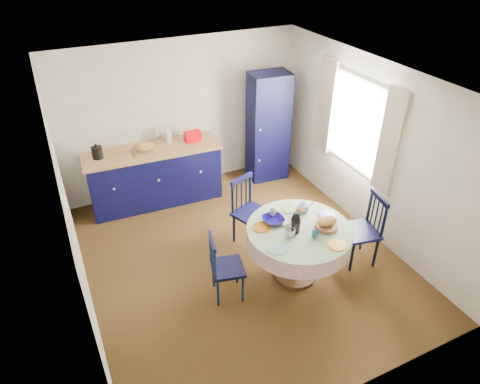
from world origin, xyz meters
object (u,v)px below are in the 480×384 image
at_px(chair_left, 224,267).
at_px(chair_right, 363,229).
at_px(kitchen_counter, 155,175).
at_px(mug_a, 290,232).
at_px(cobalt_bowl, 273,220).
at_px(dining_table, 299,236).
at_px(mug_c, 304,209).
at_px(mug_d, 273,213).
at_px(pantry_cabinet, 268,127).
at_px(mug_b, 315,235).
at_px(chair_far, 249,211).

bearing_deg(chair_left, chair_right, -82.85).
height_order(kitchen_counter, mug_a, kitchen_counter).
bearing_deg(kitchen_counter, mug_a, -66.60).
bearing_deg(cobalt_bowl, dining_table, -48.31).
bearing_deg(mug_c, mug_d, 166.93).
height_order(pantry_cabinet, chair_right, pantry_cabinet).
bearing_deg(chair_left, kitchen_counter, 16.62).
distance_m(dining_table, mug_a, 0.26).
distance_m(mug_b, mug_c, 0.53).
relative_size(mug_a, mug_d, 1.24).
distance_m(chair_far, mug_b, 1.25).
bearing_deg(kitchen_counter, cobalt_bowl, -65.00).
height_order(chair_far, cobalt_bowl, chair_far).
xyz_separation_m(mug_d, cobalt_bowl, (-0.05, -0.11, -0.01)).
xyz_separation_m(chair_far, cobalt_bowl, (-0.01, -0.69, 0.31)).
relative_size(dining_table, chair_far, 1.29).
height_order(mug_a, cobalt_bowl, mug_a).
relative_size(kitchen_counter, chair_far, 2.14).
relative_size(pantry_cabinet, dining_table, 1.46).
distance_m(chair_left, mug_d, 0.92).
relative_size(chair_left, mug_a, 7.04).
bearing_deg(chair_far, chair_right, -62.47).
height_order(kitchen_counter, chair_left, kitchen_counter).
height_order(kitchen_counter, mug_c, kitchen_counter).
distance_m(pantry_cabinet, mug_c, 2.30).
xyz_separation_m(kitchen_counter, cobalt_bowl, (0.90, -2.27, 0.33)).
xyz_separation_m(chair_left, chair_far, (0.75, 0.84, 0.05)).
height_order(chair_far, mug_d, chair_far).
xyz_separation_m(kitchen_counter, mug_d, (0.96, -2.15, 0.35)).
xyz_separation_m(mug_b, cobalt_bowl, (-0.30, 0.48, -0.01)).
xyz_separation_m(dining_table, mug_a, (-0.18, -0.07, 0.17)).
bearing_deg(mug_c, chair_right, -26.32).
xyz_separation_m(dining_table, mug_b, (0.07, -0.22, 0.17)).
distance_m(dining_table, mug_d, 0.45).
bearing_deg(dining_table, pantry_cabinet, 69.99).
relative_size(chair_far, mug_a, 7.89).
bearing_deg(dining_table, chair_far, 102.89).
bearing_deg(chair_right, kitchen_counter, -130.31).
bearing_deg(mug_c, chair_left, -171.96).
bearing_deg(mug_a, mug_b, -32.40).
distance_m(mug_a, cobalt_bowl, 0.33).
xyz_separation_m(kitchen_counter, mug_a, (0.95, -2.59, 0.35)).
bearing_deg(chair_far, mug_a, -109.49).
height_order(pantry_cabinet, chair_left, pantry_cabinet).
height_order(pantry_cabinet, mug_b, pantry_cabinet).
bearing_deg(dining_table, mug_c, 49.16).
xyz_separation_m(kitchen_counter, pantry_cabinet, (2.04, -0.05, 0.46)).
distance_m(chair_right, mug_c, 0.87).
xyz_separation_m(kitchen_counter, dining_table, (1.13, -2.52, 0.18)).
bearing_deg(mug_b, mug_c, 71.02).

